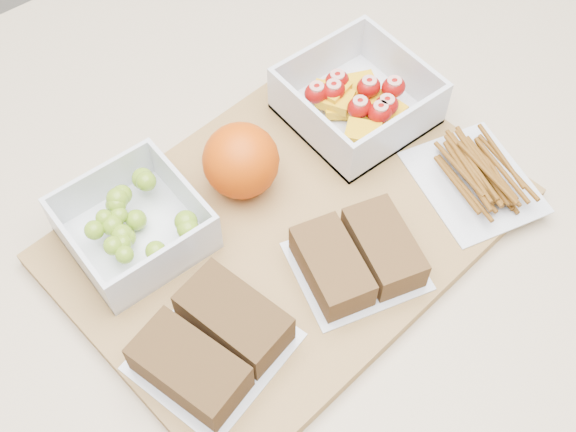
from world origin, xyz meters
The scene contains 8 objects.
counter centered at (0.00, 0.00, 0.45)m, with size 1.20×0.90×0.90m, color beige.
cutting_board centered at (0.01, -0.02, 0.91)m, with size 0.42×0.30×0.02m, color olive.
grape_container centered at (-0.11, 0.06, 0.94)m, with size 0.12×0.12×0.05m.
fruit_container centered at (0.15, 0.05, 0.94)m, with size 0.13×0.13×0.06m.
orange centered at (0.00, 0.05, 0.95)m, with size 0.07×0.07×0.07m, color #D44805.
sandwich_bag_left centered at (-0.13, -0.08, 0.93)m, with size 0.15×0.14×0.04m.
sandwich_bag_center centered at (0.03, -0.09, 0.93)m, with size 0.14×0.13×0.03m.
pretzel_bag centered at (0.18, -0.09, 0.93)m, with size 0.13×0.15×0.03m.
Camera 1 is at (-0.23, -0.32, 1.49)m, focal length 45.00 mm.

